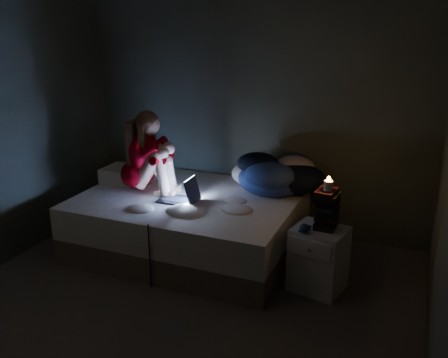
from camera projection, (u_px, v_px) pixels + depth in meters
The scene contains 12 objects.
floor at pixel (167, 319), 3.68m from camera, with size 3.60×3.80×0.02m, color #504740.
wall_back at pixel (254, 105), 4.95m from camera, with size 3.60×0.02×2.60m, color #2F332A.
bed at pixel (189, 223), 4.69m from camera, with size 1.99×1.49×0.55m, color #BCB9B3, non-canonical shape.
pillow at pixel (128, 175), 5.00m from camera, with size 0.48×0.34×0.14m, color white.
woman at pixel (137, 151), 4.63m from camera, with size 0.49×0.32×0.79m, color #740003, non-canonical shape.
laptop at pixel (178, 189), 4.44m from camera, with size 0.35×0.25×0.25m, color black, non-canonical shape.
clothes_pile at pixel (271, 173), 4.63m from camera, with size 0.67×0.54×0.40m, color navy, non-canonical shape.
nightstand at pixel (319, 259), 4.00m from camera, with size 0.40×0.36×0.54m, color silver.
book_stack at pixel (327, 209), 3.88m from camera, with size 0.19×0.25×0.32m, color black, non-canonical shape.
candle at pixel (328, 186), 3.82m from camera, with size 0.07×0.07×0.08m, color beige.
phone at pixel (306, 230), 3.88m from camera, with size 0.07×0.14×0.01m, color black.
blue_orb at pixel (308, 230), 3.79m from camera, with size 0.08×0.08×0.08m, color navy.
Camera 1 is at (1.60, -2.76, 2.15)m, focal length 39.30 mm.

